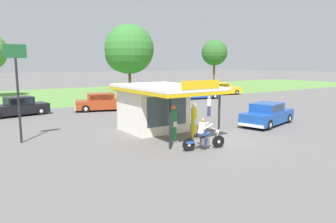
{
  "coord_description": "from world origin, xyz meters",
  "views": [
    {
      "loc": [
        -11.78,
        -12.45,
        4.19
      ],
      "look_at": [
        -1.66,
        2.68,
        1.4
      ],
      "focal_mm": 33.54,
      "sensor_mm": 36.0,
      "label": 1
    }
  ],
  "objects_px": {
    "featured_classic_sedan": "(267,115)",
    "parked_car_back_row_centre_left": "(104,103)",
    "parked_car_back_row_far_left": "(17,107)",
    "parked_car_back_row_far_right": "(199,93)",
    "bystander_leaning_by_kiosk": "(209,106)",
    "parked_car_back_row_centre": "(222,89)",
    "gas_pump_nearside": "(173,125)",
    "motorcycle_with_rider": "(203,136)",
    "gas_pump_offside": "(194,123)",
    "roadside_pole_sign": "(17,77)"
  },
  "relations": [
    {
      "from": "gas_pump_offside",
      "to": "motorcycle_with_rider",
      "type": "distance_m",
      "value": 2.24
    },
    {
      "from": "gas_pump_nearside",
      "to": "motorcycle_with_rider",
      "type": "xyz_separation_m",
      "value": [
        0.41,
        -1.99,
        -0.27
      ]
    },
    {
      "from": "gas_pump_offside",
      "to": "parked_car_back_row_far_right",
      "type": "xyz_separation_m",
      "value": [
        13.16,
        15.69,
        -0.25
      ]
    },
    {
      "from": "motorcycle_with_rider",
      "to": "parked_car_back_row_far_left",
      "type": "distance_m",
      "value": 17.16
    },
    {
      "from": "motorcycle_with_rider",
      "to": "parked_car_back_row_centre_left",
      "type": "distance_m",
      "value": 15.0
    },
    {
      "from": "motorcycle_with_rider",
      "to": "bystander_leaning_by_kiosk",
      "type": "relative_size",
      "value": 1.4
    },
    {
      "from": "gas_pump_offside",
      "to": "roadside_pole_sign",
      "type": "height_order",
      "value": "roadside_pole_sign"
    },
    {
      "from": "gas_pump_nearside",
      "to": "parked_car_back_row_centre",
      "type": "height_order",
      "value": "gas_pump_nearside"
    },
    {
      "from": "featured_classic_sedan",
      "to": "parked_car_back_row_far_left",
      "type": "bearing_deg",
      "value": 135.2
    },
    {
      "from": "parked_car_back_row_centre_left",
      "to": "parked_car_back_row_centre",
      "type": "relative_size",
      "value": 1.04
    },
    {
      "from": "roadside_pole_sign",
      "to": "parked_car_back_row_far_right",
      "type": "bearing_deg",
      "value": 27.72
    },
    {
      "from": "parked_car_back_row_far_right",
      "to": "bystander_leaning_by_kiosk",
      "type": "relative_size",
      "value": 3.54
    },
    {
      "from": "featured_classic_sedan",
      "to": "parked_car_back_row_far_right",
      "type": "distance_m",
      "value": 16.58
    },
    {
      "from": "gas_pump_nearside",
      "to": "gas_pump_offside",
      "type": "xyz_separation_m",
      "value": [
        1.41,
        0.0,
        0.0
      ]
    },
    {
      "from": "parked_car_back_row_far_left",
      "to": "roadside_pole_sign",
      "type": "bearing_deg",
      "value": -97.05
    },
    {
      "from": "featured_classic_sedan",
      "to": "roadside_pole_sign",
      "type": "bearing_deg",
      "value": 164.84
    },
    {
      "from": "gas_pump_offside",
      "to": "featured_classic_sedan",
      "type": "bearing_deg",
      "value": 3.39
    },
    {
      "from": "parked_car_back_row_far_left",
      "to": "roadside_pole_sign",
      "type": "height_order",
      "value": "roadside_pole_sign"
    },
    {
      "from": "parked_car_back_row_far_right",
      "to": "bystander_leaning_by_kiosk",
      "type": "height_order",
      "value": "bystander_leaning_by_kiosk"
    },
    {
      "from": "parked_car_back_row_centre_left",
      "to": "roadside_pole_sign",
      "type": "height_order",
      "value": "roadside_pole_sign"
    },
    {
      "from": "featured_classic_sedan",
      "to": "bystander_leaning_by_kiosk",
      "type": "xyz_separation_m",
      "value": [
        -0.95,
        4.98,
        0.15
      ]
    },
    {
      "from": "parked_car_back_row_centre_left",
      "to": "bystander_leaning_by_kiosk",
      "type": "bearing_deg",
      "value": -52.77
    },
    {
      "from": "gas_pump_nearside",
      "to": "motorcycle_with_rider",
      "type": "height_order",
      "value": "gas_pump_nearside"
    },
    {
      "from": "parked_car_back_row_far_left",
      "to": "bystander_leaning_by_kiosk",
      "type": "distance_m",
      "value": 15.51
    },
    {
      "from": "parked_car_back_row_centre_left",
      "to": "parked_car_back_row_centre",
      "type": "xyz_separation_m",
      "value": [
        18.82,
        4.61,
        0.01
      ]
    },
    {
      "from": "gas_pump_nearside",
      "to": "motorcycle_with_rider",
      "type": "relative_size",
      "value": 0.9
    },
    {
      "from": "parked_car_back_row_far_right",
      "to": "parked_car_back_row_centre",
      "type": "distance_m",
      "value": 6.01
    },
    {
      "from": "bystander_leaning_by_kiosk",
      "to": "roadside_pole_sign",
      "type": "height_order",
      "value": "roadside_pole_sign"
    },
    {
      "from": "featured_classic_sedan",
      "to": "parked_car_back_row_centre",
      "type": "bearing_deg",
      "value": 54.85
    },
    {
      "from": "bystander_leaning_by_kiosk",
      "to": "featured_classic_sedan",
      "type": "bearing_deg",
      "value": -79.23
    },
    {
      "from": "parked_car_back_row_far_left",
      "to": "featured_classic_sedan",
      "type": "bearing_deg",
      "value": -44.8
    },
    {
      "from": "gas_pump_offside",
      "to": "parked_car_back_row_far_right",
      "type": "relative_size",
      "value": 0.36
    },
    {
      "from": "featured_classic_sedan",
      "to": "parked_car_back_row_centre_left",
      "type": "xyz_separation_m",
      "value": [
        -6.72,
        12.58,
        0.01
      ]
    },
    {
      "from": "gas_pump_offside",
      "to": "parked_car_back_row_centre_left",
      "type": "xyz_separation_m",
      "value": [
        0.04,
        12.98,
        -0.22
      ]
    },
    {
      "from": "parked_car_back_row_centre_left",
      "to": "parked_car_back_row_far_right",
      "type": "relative_size",
      "value": 0.99
    },
    {
      "from": "parked_car_back_row_centre_left",
      "to": "parked_car_back_row_far_right",
      "type": "height_order",
      "value": "parked_car_back_row_centre_left"
    },
    {
      "from": "gas_pump_nearside",
      "to": "roadside_pole_sign",
      "type": "distance_m",
      "value": 8.53
    },
    {
      "from": "gas_pump_offside",
      "to": "bystander_leaning_by_kiosk",
      "type": "distance_m",
      "value": 7.92
    },
    {
      "from": "motorcycle_with_rider",
      "to": "bystander_leaning_by_kiosk",
      "type": "bearing_deg",
      "value": 47.25
    },
    {
      "from": "featured_classic_sedan",
      "to": "parked_car_back_row_centre_left",
      "type": "height_order",
      "value": "parked_car_back_row_centre_left"
    },
    {
      "from": "motorcycle_with_rider",
      "to": "parked_car_back_row_centre",
      "type": "xyz_separation_m",
      "value": [
        19.86,
        19.58,
        0.07
      ]
    },
    {
      "from": "gas_pump_nearside",
      "to": "bystander_leaning_by_kiosk",
      "type": "xyz_separation_m",
      "value": [
        7.22,
        5.38,
        -0.08
      ]
    },
    {
      "from": "parked_car_back_row_centre",
      "to": "bystander_leaning_by_kiosk",
      "type": "distance_m",
      "value": 17.87
    },
    {
      "from": "featured_classic_sedan",
      "to": "gas_pump_offside",
      "type": "bearing_deg",
      "value": -176.61
    },
    {
      "from": "gas_pump_nearside",
      "to": "roadside_pole_sign",
      "type": "relative_size",
      "value": 0.39
    },
    {
      "from": "featured_classic_sedan",
      "to": "parked_car_back_row_far_left",
      "type": "relative_size",
      "value": 0.99
    },
    {
      "from": "parked_car_back_row_centre",
      "to": "featured_classic_sedan",
      "type": "bearing_deg",
      "value": -125.15
    },
    {
      "from": "parked_car_back_row_far_left",
      "to": "parked_car_back_row_centre_left",
      "type": "bearing_deg",
      "value": -8.92
    },
    {
      "from": "featured_classic_sedan",
      "to": "parked_car_back_row_centre",
      "type": "relative_size",
      "value": 0.96
    },
    {
      "from": "gas_pump_nearside",
      "to": "featured_classic_sedan",
      "type": "xyz_separation_m",
      "value": [
        8.17,
        0.4,
        -0.23
      ]
    }
  ]
}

